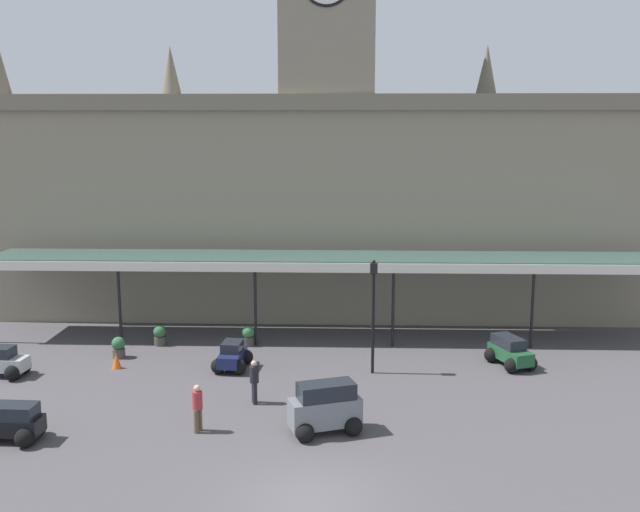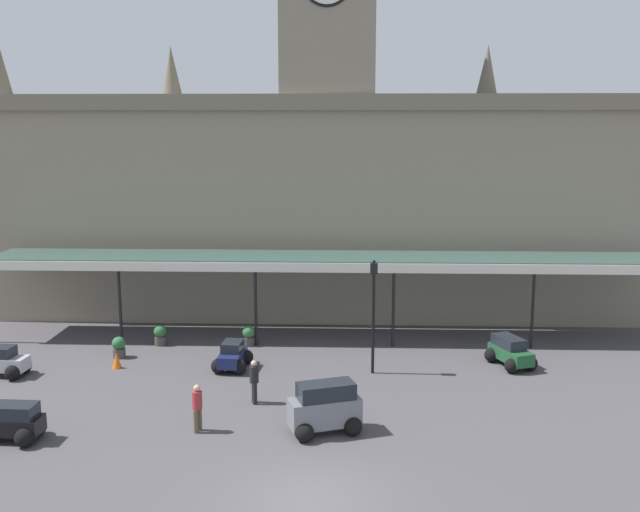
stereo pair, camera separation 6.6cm
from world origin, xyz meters
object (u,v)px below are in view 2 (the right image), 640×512
at_px(car_black_estate, 9,424).
at_px(traffic_cone, 117,360).
at_px(pedestrian_crossing_forecourt, 197,406).
at_px(planter_forecourt_centre, 119,347).
at_px(pedestrian_near_entrance, 254,380).
at_px(car_green_estate, 510,353).
at_px(car_grey_van, 325,410).
at_px(planter_near_kerb, 248,335).
at_px(victorian_lamppost, 373,303).
at_px(car_navy_sedan, 232,357).
at_px(planter_by_canopy, 160,335).

bearing_deg(car_black_estate, traffic_cone, 80.08).
distance_m(pedestrian_crossing_forecourt, traffic_cone, 8.01).
bearing_deg(planter_forecourt_centre, pedestrian_near_entrance, -37.53).
distance_m(car_green_estate, pedestrian_near_entrance, 11.53).
xyz_separation_m(car_grey_van, planter_near_kerb, (-3.91, 9.78, -0.32)).
bearing_deg(car_black_estate, victorian_lamppost, 30.03).
bearing_deg(planter_forecourt_centre, pedestrian_crossing_forecourt, -56.56).
bearing_deg(victorian_lamppost, traffic_cone, 178.80).
height_order(car_grey_van, planter_forecourt_centre, car_grey_van).
bearing_deg(car_green_estate, car_grey_van, -137.26).
bearing_deg(planter_near_kerb, car_green_estate, -12.29).
bearing_deg(planter_near_kerb, victorian_lamppost, -32.70).
height_order(pedestrian_near_entrance, victorian_lamppost, victorian_lamppost).
relative_size(car_navy_sedan, planter_forecourt_centre, 2.21).
distance_m(pedestrian_near_entrance, planter_forecourt_centre, 8.54).
height_order(car_navy_sedan, planter_by_canopy, car_navy_sedan).
relative_size(car_navy_sedan, pedestrian_crossing_forecourt, 1.27).
xyz_separation_m(victorian_lamppost, planter_forecourt_centre, (-11.31, 1.67, -2.53)).
height_order(car_black_estate, victorian_lamppost, victorian_lamppost).
relative_size(pedestrian_crossing_forecourt, planter_forecourt_centre, 1.74).
bearing_deg(pedestrian_crossing_forecourt, car_grey_van, 0.72).
bearing_deg(planter_by_canopy, pedestrian_crossing_forecourt, -68.81).
xyz_separation_m(car_grey_van, pedestrian_near_entrance, (-2.72, 2.56, 0.10)).
height_order(car_green_estate, pedestrian_crossing_forecourt, pedestrian_crossing_forecourt).
bearing_deg(car_navy_sedan, traffic_cone, -178.50).
relative_size(car_green_estate, planter_near_kerb, 2.52).
distance_m(car_grey_van, pedestrian_near_entrance, 3.74).
distance_m(pedestrian_crossing_forecourt, planter_by_canopy, 10.47).
bearing_deg(pedestrian_near_entrance, car_black_estate, -155.25).
bearing_deg(traffic_cone, car_grey_van, -34.68).
distance_m(victorian_lamppost, planter_by_canopy, 10.87).
xyz_separation_m(car_grey_van, planter_by_canopy, (-8.11, 9.70, -0.32)).
distance_m(car_grey_van, traffic_cone, 11.12).
relative_size(pedestrian_near_entrance, traffic_cone, 2.41).
height_order(car_grey_van, victorian_lamppost, victorian_lamppost).
xyz_separation_m(car_green_estate, pedestrian_near_entrance, (-10.54, -4.66, 0.34)).
distance_m(pedestrian_crossing_forecourt, pedestrian_near_entrance, 3.07).
relative_size(traffic_cone, planter_by_canopy, 0.72).
relative_size(planter_near_kerb, planter_by_canopy, 1.00).
bearing_deg(victorian_lamppost, pedestrian_crossing_forecourt, -135.05).
bearing_deg(car_grey_van, planter_by_canopy, 129.90).
bearing_deg(planter_near_kerb, car_black_estate, -121.12).
height_order(planter_forecourt_centre, planter_by_canopy, same).
bearing_deg(car_navy_sedan, victorian_lamppost, -3.45).
bearing_deg(car_navy_sedan, car_green_estate, 3.69).
distance_m(car_green_estate, planter_forecourt_centre, 17.31).
distance_m(car_navy_sedan, car_grey_van, 7.68).
bearing_deg(planter_near_kerb, pedestrian_crossing_forecourt, -92.40).
bearing_deg(car_green_estate, pedestrian_crossing_forecourt, -149.06).
bearing_deg(pedestrian_near_entrance, pedestrian_crossing_forecourt, -121.55).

